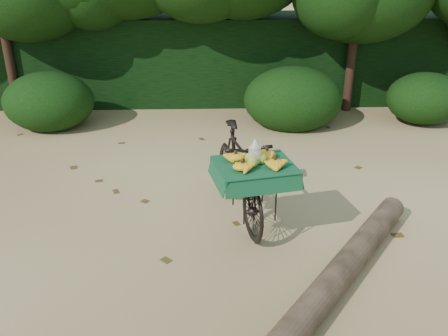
{
  "coord_description": "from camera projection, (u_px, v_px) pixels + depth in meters",
  "views": [
    {
      "loc": [
        -0.07,
        -4.22,
        2.94
      ],
      "look_at": [
        0.09,
        0.5,
        0.82
      ],
      "focal_mm": 38.0,
      "sensor_mm": 36.0,
      "label": 1
    }
  ],
  "objects": [
    {
      "name": "ground",
      "position": [
        217.0,
        257.0,
        5.05
      ],
      "size": [
        80.0,
        80.0,
        0.0
      ],
      "primitive_type": "plane",
      "color": "tan",
      "rests_on": "ground"
    },
    {
      "name": "vendor_bicycle",
      "position": [
        239.0,
        174.0,
        5.62
      ],
      "size": [
        1.05,
        1.97,
        1.14
      ],
      "rotation": [
        0.0,
        0.0,
        0.21
      ],
      "color": "black",
      "rests_on": "ground"
    },
    {
      "name": "fallen_log",
      "position": [
        328.0,
        288.0,
        4.37
      ],
      "size": [
        2.52,
        3.17,
        0.27
      ],
      "primitive_type": "cylinder",
      "rotation": [
        1.57,
        0.0,
        -0.66
      ],
      "color": "brown",
      "rests_on": "ground"
    },
    {
      "name": "hedge_backdrop",
      "position": [
        211.0,
        58.0,
        10.43
      ],
      "size": [
        26.0,
        1.8,
        1.8
      ],
      "primitive_type": "cube",
      "color": "black",
      "rests_on": "ground"
    },
    {
      "name": "tree_row",
      "position": [
        178.0,
        9.0,
        9.23
      ],
      "size": [
        14.5,
        2.0,
        4.0
      ],
      "primitive_type": null,
      "color": "black",
      "rests_on": "ground"
    },
    {
      "name": "bush_clumps",
      "position": [
        239.0,
        103.0,
        8.81
      ],
      "size": [
        8.8,
        1.7,
        0.9
      ],
      "primitive_type": null,
      "color": "black",
      "rests_on": "ground"
    },
    {
      "name": "leaf_litter",
      "position": [
        216.0,
        225.0,
        5.64
      ],
      "size": [
        7.0,
        7.3,
        0.01
      ],
      "primitive_type": null,
      "color": "#4D3814",
      "rests_on": "ground"
    }
  ]
}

